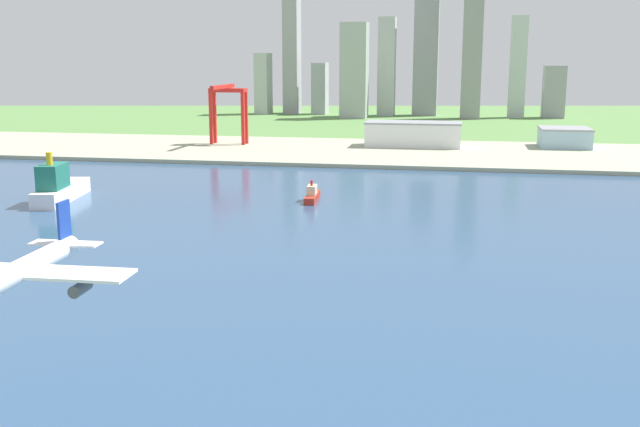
{
  "coord_description": "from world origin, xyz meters",
  "views": [
    {
      "loc": [
        45.91,
        6.59,
        61.05
      ],
      "look_at": [
        9.16,
        199.69,
        19.95
      ],
      "focal_mm": 41.32,
      "sensor_mm": 36.0,
      "label": 1
    }
  ],
  "objects_px": {
    "tugboat_small": "(312,195)",
    "ferry_boat": "(59,187)",
    "warehouse_annex": "(564,137)",
    "warehouse_main": "(413,134)",
    "airplane_landing": "(19,272)",
    "port_crane_red": "(227,101)"
  },
  "relations": [
    {
      "from": "airplane_landing",
      "to": "warehouse_annex",
      "type": "xyz_separation_m",
      "value": [
        139.11,
        421.93,
        -18.4
      ]
    },
    {
      "from": "warehouse_main",
      "to": "warehouse_annex",
      "type": "xyz_separation_m",
      "value": [
        101.8,
        14.5,
        -1.78
      ]
    },
    {
      "from": "airplane_landing",
      "to": "tugboat_small",
      "type": "height_order",
      "value": "airplane_landing"
    },
    {
      "from": "tugboat_small",
      "to": "warehouse_annex",
      "type": "bearing_deg",
      "value": 57.81
    },
    {
      "from": "ferry_boat",
      "to": "warehouse_annex",
      "type": "height_order",
      "value": "ferry_boat"
    },
    {
      "from": "airplane_landing",
      "to": "warehouse_main",
      "type": "height_order",
      "value": "airplane_landing"
    },
    {
      "from": "tugboat_small",
      "to": "warehouse_annex",
      "type": "distance_m",
      "value": 250.24
    },
    {
      "from": "port_crane_red",
      "to": "warehouse_main",
      "type": "height_order",
      "value": "port_crane_red"
    },
    {
      "from": "warehouse_annex",
      "to": "warehouse_main",
      "type": "bearing_deg",
      "value": -171.89
    },
    {
      "from": "port_crane_red",
      "to": "warehouse_main",
      "type": "distance_m",
      "value": 131.94
    },
    {
      "from": "ferry_boat",
      "to": "warehouse_main",
      "type": "relative_size",
      "value": 0.74
    },
    {
      "from": "warehouse_main",
      "to": "ferry_boat",
      "type": "bearing_deg",
      "value": -122.48
    },
    {
      "from": "tugboat_small",
      "to": "ferry_boat",
      "type": "bearing_deg",
      "value": -168.15
    },
    {
      "from": "airplane_landing",
      "to": "ferry_boat",
      "type": "bearing_deg",
      "value": 118.72
    },
    {
      "from": "warehouse_main",
      "to": "airplane_landing",
      "type": "bearing_deg",
      "value": -95.23
    },
    {
      "from": "tugboat_small",
      "to": "warehouse_main",
      "type": "relative_size",
      "value": 0.36
    },
    {
      "from": "ferry_boat",
      "to": "warehouse_annex",
      "type": "bearing_deg",
      "value": 44.12
    },
    {
      "from": "ferry_boat",
      "to": "airplane_landing",
      "type": "bearing_deg",
      "value": -61.28
    },
    {
      "from": "ferry_boat",
      "to": "warehouse_main",
      "type": "height_order",
      "value": "ferry_boat"
    },
    {
      "from": "port_crane_red",
      "to": "warehouse_annex",
      "type": "height_order",
      "value": "port_crane_red"
    },
    {
      "from": "port_crane_red",
      "to": "warehouse_annex",
      "type": "xyz_separation_m",
      "value": [
        231.47,
        25.19,
        -23.62
      ]
    },
    {
      "from": "tugboat_small",
      "to": "port_crane_red",
      "type": "relative_size",
      "value": 0.51
    }
  ]
}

